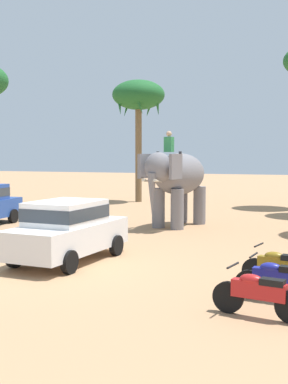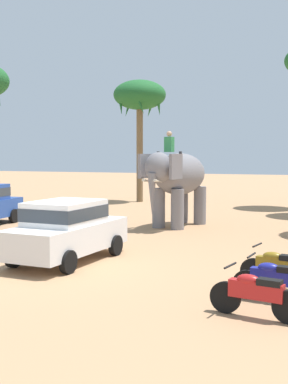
# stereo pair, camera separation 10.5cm
# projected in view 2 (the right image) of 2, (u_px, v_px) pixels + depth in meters

# --- Properties ---
(ground_plane) EXTENTS (120.00, 120.00, 0.00)m
(ground_plane) POSITION_uv_depth(u_px,v_px,m) (54.00, 265.00, 13.80)
(ground_plane) COLOR tan
(car_sedan_foreground) EXTENTS (2.17, 4.24, 1.70)m
(car_sedan_foreground) POSITION_uv_depth(u_px,v_px,m) (67.00, 228.00, 14.26)
(car_sedan_foreground) COLOR white
(car_sedan_foreground) RESTS_ON ground
(elephant_with_mahout) EXTENTS (2.44, 4.02, 3.88)m
(elephant_with_mahout) POSITION_uv_depth(u_px,v_px,m) (177.00, 178.00, 20.94)
(elephant_with_mahout) COLOR slate
(elephant_with_mahout) RESTS_ON ground
(motorcycle_nearest_camera) EXTENTS (1.78, 0.62, 0.94)m
(motorcycle_nearest_camera) POSITION_uv_depth(u_px,v_px,m) (256.00, 293.00, 9.38)
(motorcycle_nearest_camera) COLOR black
(motorcycle_nearest_camera) RESTS_ON ground
(motorcycle_second_in_row) EXTENTS (1.80, 0.55, 0.94)m
(motorcycle_second_in_row) POSITION_uv_depth(u_px,v_px,m) (276.00, 280.00, 10.36)
(motorcycle_second_in_row) COLOR black
(motorcycle_second_in_row) RESTS_ON ground
(motorcycle_mid_row) EXTENTS (1.78, 0.64, 0.94)m
(motorcycle_mid_row) POSITION_uv_depth(u_px,v_px,m) (279.00, 267.00, 11.50)
(motorcycle_mid_row) COLOR black
(motorcycle_mid_row) RESTS_ON ground
(palm_tree_left_of_road) EXTENTS (3.20, 3.20, 7.44)m
(palm_tree_left_of_road) POSITION_uv_depth(u_px,v_px,m) (140.00, 98.00, 31.26)
(palm_tree_left_of_road) COLOR brown
(palm_tree_left_of_road) RESTS_ON ground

